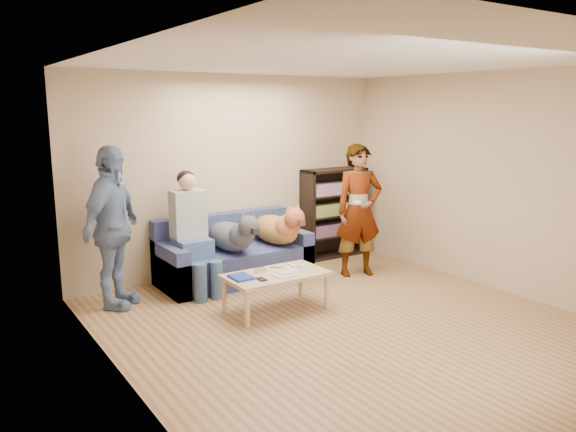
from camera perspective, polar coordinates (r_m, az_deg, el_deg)
ground at (r=5.78m, az=6.72°, el=-11.21°), size 5.00×5.00×0.00m
ceiling at (r=5.37m, az=7.36°, el=15.43°), size 5.00×5.00×0.00m
wall_back at (r=7.48m, az=-5.52°, el=4.22°), size 4.50×0.00×4.50m
wall_left at (r=4.33m, az=-16.25°, el=-1.12°), size 0.00×5.00×5.00m
wall_right at (r=7.08m, az=21.04°, el=3.16°), size 0.00×5.00×5.00m
blanket at (r=7.47m, az=0.42°, el=-2.03°), size 0.38×0.32×0.13m
person_standing_right at (r=7.33m, az=7.21°, el=0.56°), size 0.72×0.58×1.72m
person_standing_left at (r=6.36m, az=-17.42°, el=-1.15°), size 1.05×1.05×1.79m
held_controller at (r=7.02m, az=7.07°, el=1.43°), size 0.04×0.12×0.03m
notebook_blue at (r=5.91m, az=-4.79°, el=-6.20°), size 0.20×0.26×0.03m
papers at (r=6.01m, az=-0.32°, el=-5.92°), size 0.26×0.20×0.02m
magazine at (r=6.04m, az=-0.18°, el=-5.70°), size 0.22×0.17×0.01m
camera_silver at (r=6.10m, az=-2.80°, el=-5.51°), size 0.11×0.06×0.05m
controller_a at (r=6.29m, az=0.44°, el=-5.07°), size 0.04×0.13×0.03m
controller_b at (r=6.27m, az=1.46°, el=-5.13°), size 0.09×0.06×0.03m
headphone_cup_a at (r=6.15m, az=0.45°, el=-5.49°), size 0.07×0.07×0.02m
headphone_cup_b at (r=6.22m, az=0.03°, el=-5.32°), size 0.07×0.07×0.02m
pen_orange at (r=5.93m, az=-0.57°, el=-6.20°), size 0.13×0.06×0.01m
pen_black at (r=6.27m, az=-1.19°, el=-5.22°), size 0.13×0.08×0.01m
wallet at (r=5.84m, az=-2.69°, el=-6.43°), size 0.07×0.12×0.02m
sofa at (r=7.21m, az=-5.62°, el=-4.30°), size 1.90×0.85×0.82m
person_seated at (r=6.73m, az=-9.72°, el=-1.20°), size 0.40×0.73×1.47m
dog_gray at (r=6.92m, az=-5.61°, el=-1.94°), size 0.40×1.25×0.59m
dog_tan at (r=7.26m, az=-0.95°, el=-1.21°), size 0.42×1.17×0.61m
coffee_table at (r=6.08m, az=-1.23°, el=-6.25°), size 1.10×0.60×0.42m
bookshelf at (r=8.27m, az=4.63°, el=0.54°), size 1.00×0.34×1.30m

